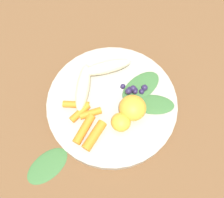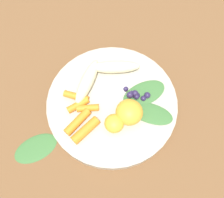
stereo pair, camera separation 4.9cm
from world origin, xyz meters
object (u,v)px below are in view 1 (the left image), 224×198
orange_segment_near (132,109)px  kale_leaf_stray (47,166)px  banana_peeled_left (83,87)px  banana_peeled_right (107,67)px  bowl (112,103)px

orange_segment_near → kale_leaf_stray: orange_segment_near is taller
banana_peeled_left → kale_leaf_stray: size_ratio=1.22×
banana_peeled_left → banana_peeled_right: (0.07, -0.02, 0.00)m
orange_segment_near → banana_peeled_right: bearing=57.0°
bowl → banana_peeled_left: 0.07m
banana_peeled_left → kale_leaf_stray: banana_peeled_left is taller
bowl → banana_peeled_left: bearing=97.0°
orange_segment_near → kale_leaf_stray: 0.21m
bowl → banana_peeled_left: banana_peeled_left is taller
banana_peeled_right → kale_leaf_stray: (-0.24, -0.00, -0.04)m
banana_peeled_left → orange_segment_near: bearing=67.7°
bowl → kale_leaf_stray: 0.19m
banana_peeled_right → banana_peeled_left: bearing=28.5°
bowl → kale_leaf_stray: (-0.18, 0.05, -0.01)m
banana_peeled_right → orange_segment_near: orange_segment_near is taller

